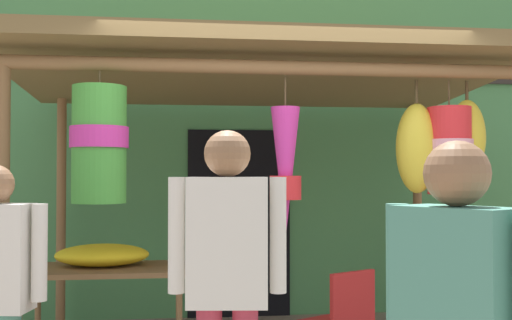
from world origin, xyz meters
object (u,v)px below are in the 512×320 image
Objects in this scene: flower_heap_on_table at (104,255)px; passerby_at_right at (227,271)px; display_table at (105,278)px; folding_chair at (343,317)px.

passerby_at_right reaches higher than flower_heap_on_table.
flower_heap_on_table is 0.43× the size of passerby_at_right.
display_table is 1.52× the size of folding_chair.
display_table is 0.19m from flower_heap_on_table.
flower_heap_on_table is (-0.02, 0.06, 0.18)m from display_table.
display_table is at bearing 156.68° from folding_chair.
passerby_at_right is (-0.91, -1.20, 0.53)m from folding_chair.
display_table is at bearing -72.48° from flower_heap_on_table.
passerby_at_right is at bearing -127.16° from folding_chair.
folding_chair reaches higher than display_table.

